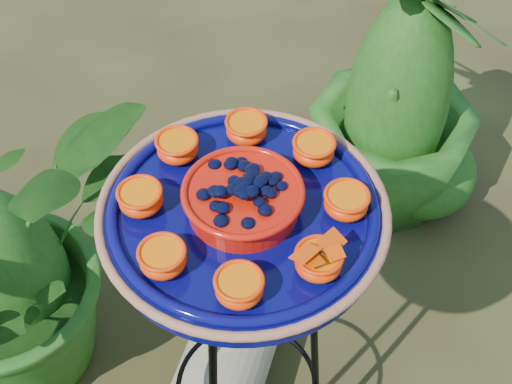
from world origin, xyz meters
TOP-DOWN VIEW (x-y plane):
  - tripod_stand at (-0.02, 0.05)m, footprint 0.34×0.35m
  - feeder_dish at (-0.02, 0.05)m, footprint 0.48×0.48m
  - driftwood_log at (0.03, 0.24)m, footprint 0.61×0.62m
  - shrub_back_left at (-0.40, 0.56)m, footprint 0.92×0.89m
  - shrub_back_right at (0.72, 0.58)m, footprint 0.61×0.61m

SIDE VIEW (x-z plane):
  - driftwood_log at x=0.03m, z-range 0.00..0.22m
  - shrub_back_left at x=-0.40m, z-range 0.00..0.79m
  - shrub_back_right at x=0.72m, z-range 0.00..0.87m
  - tripod_stand at x=-0.02m, z-range 0.09..0.95m
  - feeder_dish at x=-0.02m, z-range 0.85..0.95m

